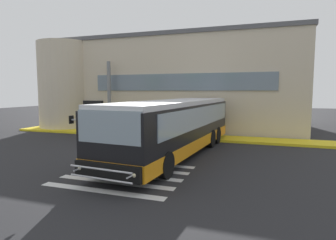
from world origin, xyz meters
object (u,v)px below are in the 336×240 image
Objects in this scene: safety_bollard_yellow at (201,135)px; passenger_by_doorway at (121,120)px; entry_support_column at (109,96)px; passenger_near_column at (113,120)px; bus_main_foreground at (175,128)px; passenger_at_curb_edge at (143,119)px.

passenger_by_doorway is at bearing 172.47° from safety_bollard_yellow.
passenger_by_doorway is at bearing -33.74° from entry_support_column.
safety_bollard_yellow is at bearing -7.22° from passenger_near_column.
passenger_by_doorway is (1.51, -1.01, -1.69)m from entry_support_column.
entry_support_column is 3.12× the size of passenger_by_doorway.
passenger_near_column is at bearing 172.78° from safety_bollard_yellow.
bus_main_foreground is 3.98m from safety_bollard_yellow.
bus_main_foreground is at bearing -96.72° from safety_bollard_yellow.
passenger_at_curb_edge reaches higher than safety_bollard_yellow.
entry_support_column is at bearing 166.49° from safety_bollard_yellow.
passenger_at_curb_edge is at bearing 161.40° from safety_bollard_yellow.
bus_main_foreground is at bearing -52.55° from passenger_at_curb_edge.
passenger_near_column and passenger_at_curb_edge have the same top height.
entry_support_column is 3.12× the size of passenger_at_curb_edge.
passenger_near_column is 1.86× the size of safety_bollard_yellow.
bus_main_foreground is at bearing -38.75° from entry_support_column.
bus_main_foreground is 7.13× the size of passenger_by_doorway.
bus_main_foreground is 7.13× the size of passenger_at_curb_edge.
entry_support_column reaches higher than bus_main_foreground.
entry_support_column is 5.81× the size of safety_bollard_yellow.
entry_support_column is at bearing 146.26° from passenger_by_doorway.
entry_support_column is at bearing 130.03° from passenger_near_column.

